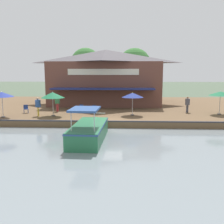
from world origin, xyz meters
TOP-DOWN VIEW (x-y plane):
  - ground_plane at (0.00, 0.00)m, footprint 220.00×220.00m
  - quay_deck at (-11.00, 0.00)m, footprint 22.00×56.00m
  - quay_edge_fender at (-0.10, 0.00)m, footprint 0.20×50.40m
  - waterfront_restaurant at (-13.49, -1.05)m, footprint 11.80×14.49m
  - patio_umbrella_back_row at (-2.72, -5.40)m, footprint 2.23×2.23m
  - patio_umbrella_mid_patio_right at (-4.45, 10.89)m, footprint 2.26×2.26m
  - patio_umbrella_far_corner at (-3.53, 2.20)m, footprint 2.10×2.10m
  - patio_umbrella_by_entrance at (-1.87, -9.90)m, footprint 2.18×2.18m
  - cafe_chair_under_first_umbrella at (-4.85, -3.12)m, footprint 0.59×0.59m
  - cafe_chair_far_corner_seat at (-4.35, -8.70)m, footprint 0.59×0.59m
  - cafe_chair_facing_river at (-4.31, -1.67)m, footprint 0.53×0.53m
  - person_near_entrance at (-5.51, -5.72)m, footprint 0.51×0.51m
  - person_mid_patio at (-2.62, -6.82)m, footprint 0.51×0.51m
  - person_at_quay_edge at (-5.49, 7.98)m, footprint 0.47×0.47m
  - motorboat_outer_channel at (3.30, -1.03)m, footprint 6.70×2.30m
  - tree_downstream_bank at (-15.59, 2.69)m, footprint 4.92×4.69m
  - tree_behind_restaurant at (-19.65, -4.93)m, footprint 5.00×4.76m

SIDE VIEW (x-z plane):
  - ground_plane at x=0.00m, z-range 0.00..0.00m
  - quay_deck at x=-11.00m, z-range 0.00..0.60m
  - quay_edge_fender at x=-0.10m, z-range 0.60..0.70m
  - motorboat_outer_channel at x=3.30m, z-range -0.49..1.94m
  - cafe_chair_under_first_umbrella at x=-4.85m, z-range 0.65..1.50m
  - cafe_chair_far_corner_seat at x=-4.35m, z-range 0.65..1.50m
  - cafe_chair_facing_river at x=-4.31m, z-range 0.65..1.50m
  - person_at_quay_edge at x=-5.49m, z-range 0.81..2.47m
  - person_mid_patio at x=-2.62m, z-range 0.84..2.63m
  - person_near_entrance at x=-5.51m, z-range 0.84..2.63m
  - patio_umbrella_far_corner at x=-3.53m, z-range 1.45..3.69m
  - patio_umbrella_back_row at x=-2.72m, z-range 1.45..3.78m
  - patio_umbrella_mid_patio_right at x=-4.45m, z-range 1.52..3.85m
  - patio_umbrella_by_entrance at x=-1.87m, z-range 1.53..3.94m
  - waterfront_restaurant at x=-13.49m, z-range 0.66..7.81m
  - tree_downstream_bank at x=-15.59m, z-range 1.92..9.49m
  - tree_behind_restaurant at x=-19.65m, z-range 2.10..10.13m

